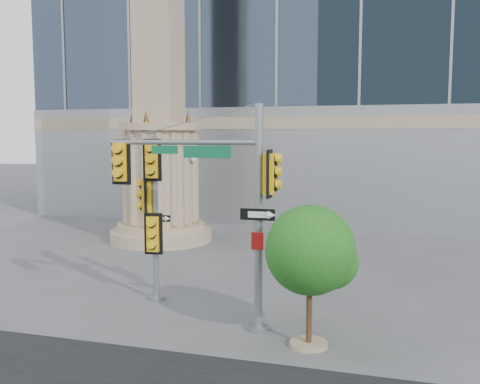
# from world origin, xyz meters

# --- Properties ---
(ground) EXTENTS (120.00, 120.00, 0.00)m
(ground) POSITION_xyz_m (0.00, 0.00, 0.00)
(ground) COLOR #545456
(ground) RESTS_ON ground
(monument) EXTENTS (4.40, 4.40, 16.60)m
(monument) POSITION_xyz_m (-6.00, 9.00, 5.52)
(monument) COLOR tan
(monument) RESTS_ON ground
(main_signal_pole) EXTENTS (4.14, 0.50, 5.32)m
(main_signal_pole) POSITION_xyz_m (-0.21, -0.32, 3.30)
(main_signal_pole) COLOR slate
(main_signal_pole) RESTS_ON ground
(secondary_signal_pole) EXTENTS (0.83, 0.60, 4.58)m
(secondary_signal_pole) POSITION_xyz_m (-2.60, 1.08, 2.69)
(secondary_signal_pole) COLOR slate
(secondary_signal_pole) RESTS_ON ground
(street_tree) EXTENTS (2.00, 1.96, 3.12)m
(street_tree) POSITION_xyz_m (2.08, -0.86, 2.06)
(street_tree) COLOR tan
(street_tree) RESTS_ON ground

